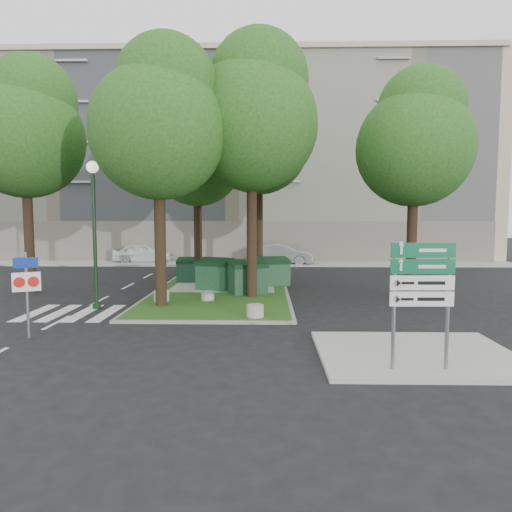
{
  "coord_description": "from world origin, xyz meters",
  "views": [
    {
      "loc": [
        2.62,
        -15.1,
        3.63
      ],
      "look_at": [
        2.21,
        3.22,
        2.0
      ],
      "focal_mm": 32.0,
      "sensor_mm": 36.0,
      "label": 1
    }
  ],
  "objects_px": {
    "tree_median_mid": "(199,151)",
    "car_white": "(143,253)",
    "tree_median_near_right": "(254,112)",
    "bollard_mid": "(208,296)",
    "directional_sign": "(422,286)",
    "dumpster_b": "(215,274)",
    "traffic_sign_pole": "(27,283)",
    "car_silver": "(282,254)",
    "dumpster_c": "(248,277)",
    "dumpster_d": "(274,272)",
    "litter_bin": "(276,269)",
    "street_lamp": "(94,217)",
    "tree_median_far": "(261,135)",
    "tree_median_near_left": "(161,118)",
    "tree_street_left": "(27,128)",
    "dumpster_a": "(190,270)",
    "bollard_left": "(162,296)",
    "bollard_right": "(255,311)",
    "tree_street_right": "(416,137)"
  },
  "relations": [
    {
      "from": "dumpster_d",
      "to": "tree_median_mid",
      "type": "bearing_deg",
      "value": 147.86
    },
    {
      "from": "tree_median_far",
      "to": "dumpster_b",
      "type": "distance_m",
      "value": 9.65
    },
    {
      "from": "car_silver",
      "to": "dumpster_c",
      "type": "bearing_deg",
      "value": 179.31
    },
    {
      "from": "street_lamp",
      "to": "litter_bin",
      "type": "bearing_deg",
      "value": 53.44
    },
    {
      "from": "dumpster_c",
      "to": "directional_sign",
      "type": "xyz_separation_m",
      "value": [
        4.35,
        -10.14,
        1.2
      ]
    },
    {
      "from": "dumpster_b",
      "to": "bollard_mid",
      "type": "height_order",
      "value": "dumpster_b"
    },
    {
      "from": "dumpster_b",
      "to": "traffic_sign_pole",
      "type": "bearing_deg",
      "value": -97.98
    },
    {
      "from": "dumpster_d",
      "to": "litter_bin",
      "type": "distance_m",
      "value": 4.28
    },
    {
      "from": "dumpster_b",
      "to": "traffic_sign_pole",
      "type": "xyz_separation_m",
      "value": [
        -4.61,
        -8.33,
        0.81
      ]
    },
    {
      "from": "tree_median_mid",
      "to": "directional_sign",
      "type": "xyz_separation_m",
      "value": [
        7.05,
        -13.87,
        -4.93
      ]
    },
    {
      "from": "tree_median_near_right",
      "to": "dumpster_c",
      "type": "bearing_deg",
      "value": 110.85
    },
    {
      "from": "dumpster_b",
      "to": "dumpster_a",
      "type": "bearing_deg",
      "value": 143.32
    },
    {
      "from": "tree_street_right",
      "to": "bollard_right",
      "type": "xyz_separation_m",
      "value": [
        -6.85,
        -4.56,
        -6.65
      ]
    },
    {
      "from": "litter_bin",
      "to": "bollard_mid",
      "type": "bearing_deg",
      "value": -109.42
    },
    {
      "from": "tree_median_near_left",
      "to": "tree_street_left",
      "type": "xyz_separation_m",
      "value": [
        -7.0,
        3.5,
        0.33
      ]
    },
    {
      "from": "bollard_left",
      "to": "bollard_right",
      "type": "bearing_deg",
      "value": -35.82
    },
    {
      "from": "tree_median_near_right",
      "to": "car_silver",
      "type": "distance_m",
      "value": 15.71
    },
    {
      "from": "tree_median_mid",
      "to": "traffic_sign_pole",
      "type": "relative_size",
      "value": 3.89
    },
    {
      "from": "tree_median_near_right",
      "to": "bollard_right",
      "type": "height_order",
      "value": "tree_median_near_right"
    },
    {
      "from": "litter_bin",
      "to": "street_lamp",
      "type": "bearing_deg",
      "value": -126.56
    },
    {
      "from": "tree_median_mid",
      "to": "car_white",
      "type": "distance_m",
      "value": 13.51
    },
    {
      "from": "bollard_right",
      "to": "street_lamp",
      "type": "distance_m",
      "value": 7.27
    },
    {
      "from": "tree_median_far",
      "to": "dumpster_c",
      "type": "relative_size",
      "value": 6.15
    },
    {
      "from": "tree_street_right",
      "to": "bollard_left",
      "type": "distance_m",
      "value": 12.77
    },
    {
      "from": "litter_bin",
      "to": "tree_median_near_right",
      "type": "bearing_deg",
      "value": -98.41
    },
    {
      "from": "tree_median_near_right",
      "to": "tree_median_near_left",
      "type": "bearing_deg",
      "value": -150.26
    },
    {
      "from": "tree_median_mid",
      "to": "dumpster_c",
      "type": "bearing_deg",
      "value": -54.01
    },
    {
      "from": "dumpster_c",
      "to": "street_lamp",
      "type": "distance_m",
      "value": 7.08
    },
    {
      "from": "dumpster_b",
      "to": "bollard_left",
      "type": "height_order",
      "value": "dumpster_b"
    },
    {
      "from": "tree_median_mid",
      "to": "bollard_right",
      "type": "distance_m",
      "value": 11.29
    },
    {
      "from": "tree_street_left",
      "to": "dumpster_c",
      "type": "distance_m",
      "value": 12.29
    },
    {
      "from": "tree_median_near_right",
      "to": "directional_sign",
      "type": "bearing_deg",
      "value": -66.59
    },
    {
      "from": "tree_median_near_right",
      "to": "bollard_mid",
      "type": "height_order",
      "value": "tree_median_near_right"
    },
    {
      "from": "bollard_mid",
      "to": "car_silver",
      "type": "xyz_separation_m",
      "value": [
        3.56,
        14.88,
        0.47
      ]
    },
    {
      "from": "dumpster_a",
      "to": "dumpster_c",
      "type": "relative_size",
      "value": 0.72
    },
    {
      "from": "tree_median_near_right",
      "to": "litter_bin",
      "type": "relative_size",
      "value": 18.15
    },
    {
      "from": "traffic_sign_pole",
      "to": "bollard_left",
      "type": "bearing_deg",
      "value": 37.92
    },
    {
      "from": "bollard_left",
      "to": "tree_median_far",
      "type": "bearing_deg",
      "value": 65.53
    },
    {
      "from": "tree_median_far",
      "to": "tree_median_near_left",
      "type": "bearing_deg",
      "value": -111.28
    },
    {
      "from": "dumpster_d",
      "to": "car_silver",
      "type": "distance_m",
      "value": 10.68
    },
    {
      "from": "tree_median_mid",
      "to": "dumpster_d",
      "type": "distance_m",
      "value": 7.42
    },
    {
      "from": "traffic_sign_pole",
      "to": "dumpster_d",
      "type": "bearing_deg",
      "value": 27.85
    },
    {
      "from": "tree_median_far",
      "to": "street_lamp",
      "type": "distance_m",
      "value": 12.52
    },
    {
      "from": "tree_street_left",
      "to": "dumpster_a",
      "type": "relative_size",
      "value": 7.83
    },
    {
      "from": "car_white",
      "to": "car_silver",
      "type": "xyz_separation_m",
      "value": [
        10.58,
        -1.08,
        0.01
      ]
    },
    {
      "from": "dumpster_a",
      "to": "dumpster_b",
      "type": "height_order",
      "value": "dumpster_b"
    },
    {
      "from": "tree_median_far",
      "to": "bollard_mid",
      "type": "relative_size",
      "value": 22.55
    },
    {
      "from": "tree_median_mid",
      "to": "tree_median_near_right",
      "type": "bearing_deg",
      "value": -56.31
    },
    {
      "from": "tree_median_far",
      "to": "tree_median_near_right",
      "type": "bearing_deg",
      "value": -91.53
    },
    {
      "from": "car_silver",
      "to": "tree_street_left",
      "type": "bearing_deg",
      "value": 143.31
    }
  ]
}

